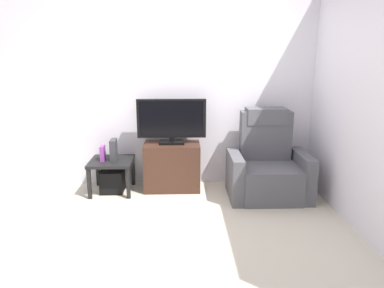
# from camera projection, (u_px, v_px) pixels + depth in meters

# --- Properties ---
(ground_plane) EXTENTS (6.40, 6.40, 0.00)m
(ground_plane) POSITION_uv_depth(u_px,v_px,m) (174.00, 217.00, 3.99)
(ground_plane) COLOR beige
(wall_back) EXTENTS (6.40, 0.06, 2.60)m
(wall_back) POSITION_uv_depth(u_px,v_px,m) (174.00, 88.00, 4.76)
(wall_back) COLOR silver
(wall_back) RESTS_ON ground
(wall_side) EXTENTS (0.06, 4.48, 2.60)m
(wall_side) POSITION_uv_depth(u_px,v_px,m) (354.00, 98.00, 3.73)
(wall_side) COLOR silver
(wall_side) RESTS_ON ground
(tv_stand) EXTENTS (0.72, 0.43, 0.61)m
(tv_stand) POSITION_uv_depth(u_px,v_px,m) (172.00, 166.00, 4.74)
(tv_stand) COLOR #3D2319
(tv_stand) RESTS_ON ground
(television) EXTENTS (0.88, 0.20, 0.58)m
(television) POSITION_uv_depth(u_px,v_px,m) (172.00, 120.00, 4.61)
(television) COLOR black
(television) RESTS_ON tv_stand
(recliner_armchair) EXTENTS (0.98, 0.78, 1.08)m
(recliner_armchair) POSITION_uv_depth(u_px,v_px,m) (268.00, 167.00, 4.51)
(recliner_armchair) COLOR #515156
(recliner_armchair) RESTS_ON ground
(side_table) EXTENTS (0.54, 0.54, 0.43)m
(side_table) POSITION_uv_depth(u_px,v_px,m) (112.00, 165.00, 4.63)
(side_table) COLOR black
(side_table) RESTS_ON ground
(subwoofer_box) EXTENTS (0.29, 0.29, 0.29)m
(subwoofer_box) POSITION_uv_depth(u_px,v_px,m) (113.00, 181.00, 4.68)
(subwoofer_box) COLOR black
(subwoofer_box) RESTS_ON ground
(book_upright) EXTENTS (0.05, 0.14, 0.19)m
(book_upright) POSITION_uv_depth(u_px,v_px,m) (103.00, 153.00, 4.57)
(book_upright) COLOR purple
(book_upright) RESTS_ON side_table
(game_console) EXTENTS (0.07, 0.20, 0.27)m
(game_console) POSITION_uv_depth(u_px,v_px,m) (114.00, 150.00, 4.59)
(game_console) COLOR #333338
(game_console) RESTS_ON side_table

